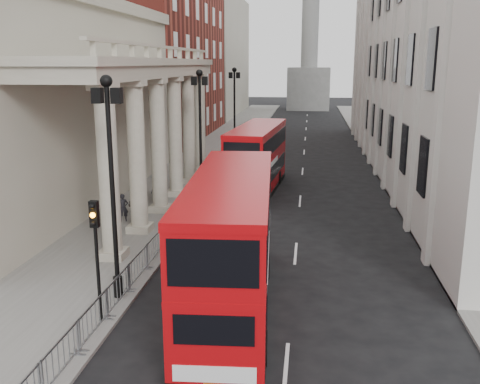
{
  "coord_description": "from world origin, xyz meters",
  "views": [
    {
      "loc": [
        6.48,
        -14.22,
        8.83
      ],
      "look_at": [
        3.26,
        10.48,
        2.81
      ],
      "focal_mm": 40.0,
      "sensor_mm": 36.0,
      "label": 1
    }
  ],
  "objects_px": {
    "pedestrian_c": "(157,189)",
    "bus_far": "(257,158)",
    "monument_column": "(310,24)",
    "bus_near": "(231,240)",
    "pedestrian_a": "(123,208)",
    "lamp_post_mid": "(200,125)",
    "lamp_post_north": "(234,106)",
    "pedestrian_b": "(134,207)",
    "traffic_light": "(96,239)",
    "lamp_post_south": "(112,174)"
  },
  "relations": [
    {
      "from": "pedestrian_c",
      "to": "bus_far",
      "type": "bearing_deg",
      "value": 42.72
    },
    {
      "from": "monument_column",
      "to": "bus_near",
      "type": "relative_size",
      "value": 4.69
    },
    {
      "from": "monument_column",
      "to": "pedestrian_a",
      "type": "bearing_deg",
      "value": -97.14
    },
    {
      "from": "lamp_post_mid",
      "to": "pedestrian_a",
      "type": "height_order",
      "value": "lamp_post_mid"
    },
    {
      "from": "lamp_post_mid",
      "to": "pedestrian_c",
      "type": "relative_size",
      "value": 5.11
    },
    {
      "from": "lamp_post_north",
      "to": "bus_far",
      "type": "xyz_separation_m",
      "value": [
        3.52,
        -13.58,
        -2.5
      ]
    },
    {
      "from": "lamp_post_north",
      "to": "pedestrian_b",
      "type": "distance_m",
      "value": 22.75
    },
    {
      "from": "traffic_light",
      "to": "pedestrian_a",
      "type": "bearing_deg",
      "value": 105.73
    },
    {
      "from": "bus_far",
      "to": "pedestrian_c",
      "type": "xyz_separation_m",
      "value": [
        -6.06,
        -4.13,
        -1.48
      ]
    },
    {
      "from": "lamp_post_mid",
      "to": "pedestrian_b",
      "type": "bearing_deg",
      "value": -112.19
    },
    {
      "from": "pedestrian_a",
      "to": "pedestrian_c",
      "type": "bearing_deg",
      "value": 61.57
    },
    {
      "from": "lamp_post_south",
      "to": "lamp_post_north",
      "type": "xyz_separation_m",
      "value": [
        0.0,
        32.0,
        0.0
      ]
    },
    {
      "from": "bus_far",
      "to": "pedestrian_c",
      "type": "bearing_deg",
      "value": -140.98
    },
    {
      "from": "monument_column",
      "to": "pedestrian_b",
      "type": "xyz_separation_m",
      "value": [
        -9.15,
        -78.26,
        -15.02
      ]
    },
    {
      "from": "monument_column",
      "to": "bus_near",
      "type": "height_order",
      "value": "monument_column"
    },
    {
      "from": "lamp_post_north",
      "to": "traffic_light",
      "type": "height_order",
      "value": "lamp_post_north"
    },
    {
      "from": "lamp_post_south",
      "to": "lamp_post_mid",
      "type": "xyz_separation_m",
      "value": [
        0.0,
        16.0,
        0.0
      ]
    },
    {
      "from": "traffic_light",
      "to": "pedestrian_c",
      "type": "relative_size",
      "value": 2.64
    },
    {
      "from": "lamp_post_mid",
      "to": "pedestrian_b",
      "type": "xyz_separation_m",
      "value": [
        -2.55,
        -6.26,
        -3.95
      ]
    },
    {
      "from": "traffic_light",
      "to": "pedestrian_a",
      "type": "xyz_separation_m",
      "value": [
        -3.3,
        11.72,
        -2.2
      ]
    },
    {
      "from": "traffic_light",
      "to": "bus_far",
      "type": "bearing_deg",
      "value": 80.49
    },
    {
      "from": "bus_near",
      "to": "traffic_light",
      "type": "bearing_deg",
      "value": -158.29
    },
    {
      "from": "bus_near",
      "to": "pedestrian_b",
      "type": "xyz_separation_m",
      "value": [
        -6.93,
        9.72,
        -1.61
      ]
    },
    {
      "from": "traffic_light",
      "to": "bus_near",
      "type": "bearing_deg",
      "value": 25.43
    },
    {
      "from": "bus_near",
      "to": "bus_far",
      "type": "bearing_deg",
      "value": 88.94
    },
    {
      "from": "traffic_light",
      "to": "bus_far",
      "type": "height_order",
      "value": "bus_far"
    },
    {
      "from": "lamp_post_south",
      "to": "traffic_light",
      "type": "bearing_deg",
      "value": -87.16
    },
    {
      "from": "bus_near",
      "to": "bus_far",
      "type": "xyz_separation_m",
      "value": [
        -0.86,
        18.41,
        -0.16
      ]
    },
    {
      "from": "pedestrian_b",
      "to": "pedestrian_c",
      "type": "bearing_deg",
      "value": -75.91
    },
    {
      "from": "lamp_post_mid",
      "to": "pedestrian_c",
      "type": "height_order",
      "value": "lamp_post_mid"
    },
    {
      "from": "traffic_light",
      "to": "pedestrian_a",
      "type": "height_order",
      "value": "traffic_light"
    },
    {
      "from": "bus_far",
      "to": "pedestrian_b",
      "type": "height_order",
      "value": "bus_far"
    },
    {
      "from": "bus_near",
      "to": "pedestrian_b",
      "type": "bearing_deg",
      "value": 121.76
    },
    {
      "from": "lamp_post_mid",
      "to": "lamp_post_north",
      "type": "xyz_separation_m",
      "value": [
        0.0,
        16.0,
        0.0
      ]
    },
    {
      "from": "lamp_post_north",
      "to": "traffic_light",
      "type": "bearing_deg",
      "value": -89.83
    },
    {
      "from": "lamp_post_south",
      "to": "bus_far",
      "type": "bearing_deg",
      "value": 79.17
    },
    {
      "from": "monument_column",
      "to": "pedestrian_c",
      "type": "xyz_separation_m",
      "value": [
        -9.14,
        -73.71,
        -15.05
      ]
    },
    {
      "from": "lamp_post_north",
      "to": "pedestrian_c",
      "type": "xyz_separation_m",
      "value": [
        -2.54,
        -17.71,
        -3.98
      ]
    },
    {
      "from": "monument_column",
      "to": "lamp_post_mid",
      "type": "xyz_separation_m",
      "value": [
        -6.6,
        -72.0,
        -11.07
      ]
    },
    {
      "from": "pedestrian_b",
      "to": "pedestrian_c",
      "type": "xyz_separation_m",
      "value": [
        0.02,
        4.55,
        -0.02
      ]
    },
    {
      "from": "lamp_post_south",
      "to": "pedestrian_b",
      "type": "height_order",
      "value": "lamp_post_south"
    },
    {
      "from": "traffic_light",
      "to": "pedestrian_a",
      "type": "distance_m",
      "value": 12.38
    },
    {
      "from": "bus_near",
      "to": "pedestrian_c",
      "type": "relative_size",
      "value": 7.1
    },
    {
      "from": "lamp_post_south",
      "to": "bus_far",
      "type": "height_order",
      "value": "lamp_post_south"
    },
    {
      "from": "lamp_post_south",
      "to": "bus_near",
      "type": "xyz_separation_m",
      "value": [
        4.38,
        0.02,
        -2.34
      ]
    },
    {
      "from": "lamp_post_mid",
      "to": "pedestrian_b",
      "type": "distance_m",
      "value": 7.83
    },
    {
      "from": "lamp_post_north",
      "to": "pedestrian_b",
      "type": "relative_size",
      "value": 4.97
    },
    {
      "from": "pedestrian_c",
      "to": "lamp_post_mid",
      "type": "bearing_deg",
      "value": 42.43
    },
    {
      "from": "traffic_light",
      "to": "pedestrian_a",
      "type": "relative_size",
      "value": 2.74
    },
    {
      "from": "bus_far",
      "to": "lamp_post_mid",
      "type": "bearing_deg",
      "value": -140.77
    }
  ]
}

